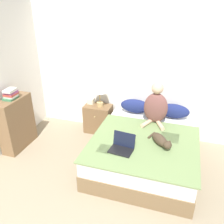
% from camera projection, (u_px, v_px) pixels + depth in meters
% --- Properties ---
extents(wall_back, '(5.14, 0.05, 2.55)m').
position_uv_depth(wall_back, '(135.00, 72.00, 4.49)').
color(wall_back, white).
rests_on(wall_back, ground_plane).
extents(bed, '(1.66, 1.91, 0.53)m').
position_uv_depth(bed, '(145.00, 150.00, 3.95)').
color(bed, brown).
rests_on(bed, ground_plane).
extents(pillow_near, '(0.57, 0.22, 0.27)m').
position_uv_depth(pillow_near, '(135.00, 106.00, 4.57)').
color(pillow_near, navy).
rests_on(pillow_near, bed).
extents(pillow_far, '(0.57, 0.22, 0.27)m').
position_uv_depth(pillow_far, '(174.00, 111.00, 4.37)').
color(pillow_far, navy).
rests_on(pillow_far, bed).
extents(person_sitting, '(0.42, 0.41, 0.75)m').
position_uv_depth(person_sitting, '(156.00, 106.00, 4.13)').
color(person_sitting, brown).
rests_on(person_sitting, bed).
extents(cat_tabby, '(0.39, 0.50, 0.18)m').
position_uv_depth(cat_tabby, '(161.00, 141.00, 3.58)').
color(cat_tabby, '#473828').
rests_on(cat_tabby, bed).
extents(laptop_open, '(0.37, 0.31, 0.24)m').
position_uv_depth(laptop_open, '(122.00, 147.00, 3.49)').
color(laptop_open, black).
rests_on(laptop_open, bed).
extents(nightstand, '(0.54, 0.37, 0.58)m').
position_uv_depth(nightstand, '(98.00, 119.00, 4.90)').
color(nightstand, brown).
rests_on(nightstand, ground_plane).
extents(table_lamp, '(0.30, 0.30, 0.51)m').
position_uv_depth(table_lamp, '(100.00, 88.00, 4.59)').
color(table_lamp, tan).
rests_on(table_lamp, nightstand).
extents(tissue_box, '(0.12, 0.12, 0.14)m').
position_uv_depth(tissue_box, '(91.00, 101.00, 4.85)').
color(tissue_box, beige).
rests_on(tissue_box, nightstand).
extents(bookshelf, '(0.27, 0.72, 0.97)m').
position_uv_depth(bookshelf, '(17.00, 123.00, 4.32)').
color(bookshelf, brown).
rests_on(bookshelf, ground_plane).
extents(book_stack_top, '(0.20, 0.24, 0.18)m').
position_uv_depth(book_stack_top, '(11.00, 94.00, 4.06)').
color(book_stack_top, '#3D7A51').
rests_on(book_stack_top, bookshelf).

